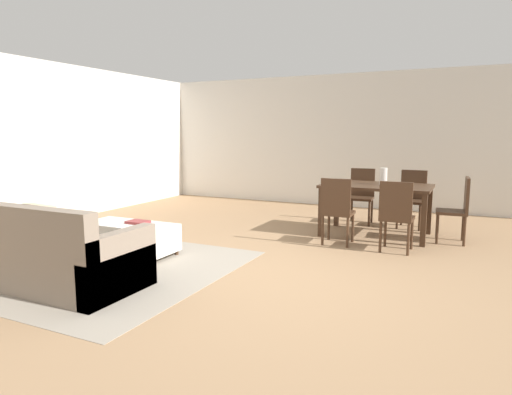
% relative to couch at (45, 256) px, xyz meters
% --- Properties ---
extents(ground_plane, '(10.80, 10.80, 0.00)m').
position_rel_couch_xyz_m(ground_plane, '(1.84, 1.14, -0.29)').
color(ground_plane, '#9E7A56').
extents(wall_back, '(9.00, 0.12, 2.70)m').
position_rel_couch_xyz_m(wall_back, '(1.84, 6.14, 1.06)').
color(wall_back, silver).
rests_on(wall_back, ground_plane).
extents(wall_left, '(0.12, 11.00, 2.70)m').
position_rel_couch_xyz_m(wall_left, '(-2.66, 1.64, 1.06)').
color(wall_left, silver).
rests_on(wall_left, ground_plane).
extents(area_rug, '(3.00, 2.80, 0.01)m').
position_rel_couch_xyz_m(area_rug, '(-0.01, 0.65, -0.29)').
color(area_rug, gray).
rests_on(area_rug, ground_plane).
extents(couch, '(1.98, 0.91, 0.86)m').
position_rel_couch_xyz_m(couch, '(0.00, 0.00, 0.00)').
color(couch, gray).
rests_on(couch, ground_plane).
extents(ottoman_table, '(1.19, 0.54, 0.39)m').
position_rel_couch_xyz_m(ottoman_table, '(-0.02, 1.26, -0.07)').
color(ottoman_table, silver).
rests_on(ottoman_table, ground_plane).
extents(dining_table, '(1.54, 0.96, 0.76)m').
position_rel_couch_xyz_m(dining_table, '(2.56, 3.67, 0.37)').
color(dining_table, '#422B1C').
rests_on(dining_table, ground_plane).
extents(dining_chair_near_left, '(0.42, 0.42, 0.92)m').
position_rel_couch_xyz_m(dining_chair_near_left, '(2.20, 2.83, 0.23)').
color(dining_chair_near_left, '#422B1C').
rests_on(dining_chair_near_left, ground_plane).
extents(dining_chair_near_right, '(0.40, 0.40, 0.92)m').
position_rel_couch_xyz_m(dining_chair_near_right, '(2.98, 2.79, 0.23)').
color(dining_chair_near_right, '#422B1C').
rests_on(dining_chair_near_right, ground_plane).
extents(dining_chair_far_left, '(0.43, 0.43, 0.92)m').
position_rel_couch_xyz_m(dining_chair_far_left, '(2.16, 4.51, 0.23)').
color(dining_chair_far_left, '#422B1C').
rests_on(dining_chair_far_left, ground_plane).
extents(dining_chair_far_right, '(0.42, 0.42, 0.92)m').
position_rel_couch_xyz_m(dining_chair_far_right, '(2.97, 4.52, 0.23)').
color(dining_chair_far_right, '#422B1C').
rests_on(dining_chair_far_right, ground_plane).
extents(dining_chair_head_east, '(0.43, 0.43, 0.92)m').
position_rel_couch_xyz_m(dining_chair_head_east, '(3.67, 3.68, 0.23)').
color(dining_chair_head_east, '#422B1C').
rests_on(dining_chair_head_east, ground_plane).
extents(vase_centerpiece, '(0.11, 0.11, 0.25)m').
position_rel_couch_xyz_m(vase_centerpiece, '(2.64, 3.72, 0.59)').
color(vase_centerpiece, silver).
rests_on(vase_centerpiece, dining_table).
extents(book_on_ottoman, '(0.27, 0.21, 0.03)m').
position_rel_couch_xyz_m(book_on_ottoman, '(0.08, 1.30, 0.12)').
color(book_on_ottoman, maroon).
rests_on(book_on_ottoman, ottoman_table).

